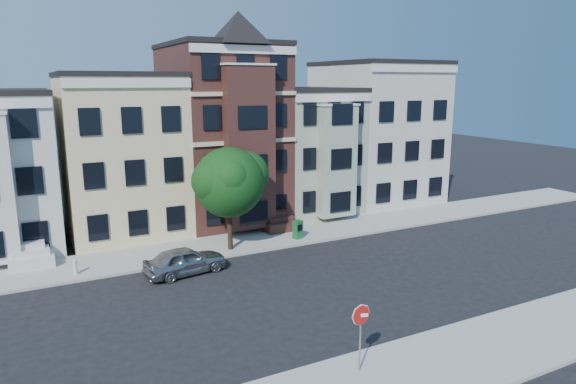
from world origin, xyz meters
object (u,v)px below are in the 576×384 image
street_tree (229,187)px  newspaper_box (298,229)px  parked_car (185,261)px  stop_sign (360,334)px  fire_hydrant (75,268)px

street_tree → newspaper_box: 5.47m
parked_car → stop_sign: stop_sign is taller
street_tree → newspaper_box: size_ratio=6.47×
street_tree → parked_car: bearing=-145.8°
parked_car → newspaper_box: bearing=-82.1°
stop_sign → parked_car: bearing=121.9°
newspaper_box → fire_hydrant: 12.94m
fire_hydrant → stop_sign: bearing=-61.2°
parked_car → fire_hydrant: parked_car is taller
street_tree → fire_hydrant: street_tree is taller
newspaper_box → fire_hydrant: newspaper_box is taller
street_tree → stop_sign: 14.32m
parked_car → fire_hydrant: 5.52m
newspaper_box → fire_hydrant: bearing=166.6°
fire_hydrant → newspaper_box: bearing=0.8°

